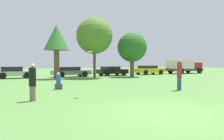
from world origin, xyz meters
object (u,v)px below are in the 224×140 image
object	(u,v)px
bystander_sitting	(59,82)
tree_2	(56,39)
parked_car_black	(112,71)
parked_car_silver	(13,72)
parked_car_grey	(70,72)
frisbee	(90,52)
person_catcher	(179,74)
tree_4	(132,47)
parked_car_yellow	(149,70)
person_thrower	(33,82)
tree_3	(94,36)
delivery_truck_red	(184,66)

from	to	relation	value
bystander_sitting	tree_2	distance (m)	10.23
parked_car_black	bystander_sitting	bearing A→B (deg)	-131.17
bystander_sitting	parked_car_black	xyz separation A→B (m)	(10.31, 11.71, 0.19)
parked_car_silver	parked_car_black	size ratio (longest dim) A/B	0.99
parked_car_grey	parked_car_black	xyz separation A→B (m)	(5.57, -0.05, -0.00)
frisbee	person_catcher	bearing A→B (deg)	-2.22
frisbee	parked_car_black	distance (m)	18.43
tree_2	tree_4	distance (m)	8.91
frisbee	parked_car_yellow	world-z (taller)	frisbee
person_catcher	tree_2	distance (m)	14.24
parked_car_grey	person_thrower	bearing A→B (deg)	-113.95
person_catcher	parked_car_black	distance (m)	16.25
tree_3	frisbee	bearing A→B (deg)	-115.33
frisbee	delivery_truck_red	world-z (taller)	frisbee
parked_car_black	tree_3	bearing A→B (deg)	-143.22
parked_car_silver	parked_car_grey	size ratio (longest dim) A/B	0.84
parked_car_black	tree_2	bearing A→B (deg)	-162.35
tree_4	parked_car_silver	xyz separation A→B (m)	(-12.69, 3.87, -2.82)
tree_3	tree_4	size ratio (longest dim) A/B	1.26
parked_car_yellow	delivery_truck_red	xyz separation A→B (m)	(6.50, -0.19, 0.44)
person_catcher	parked_car_black	bearing A→B (deg)	-102.64
parked_car_black	parked_car_yellow	distance (m)	5.99
tree_4	frisbee	bearing A→B (deg)	-131.10
person_catcher	parked_car_yellow	bearing A→B (deg)	-120.88
person_catcher	parked_car_black	size ratio (longest dim) A/B	0.49
person_catcher	frisbee	size ratio (longest dim) A/B	7.37
parked_car_silver	delivery_truck_red	xyz separation A→B (m)	(24.23, -0.83, 0.45)
bystander_sitting	parked_car_black	size ratio (longest dim) A/B	0.28
tree_4	parked_car_black	size ratio (longest dim) A/B	1.36
tree_3	delivery_truck_red	bearing A→B (deg)	8.95
tree_4	parked_car_black	bearing A→B (deg)	106.31
tree_3	person_catcher	bearing A→B (deg)	-90.67
parked_car_yellow	delivery_truck_red	bearing A→B (deg)	-1.45
bystander_sitting	parked_car_silver	bearing A→B (deg)	96.59
parked_car_yellow	parked_car_grey	bearing A→B (deg)	179.83
frisbee	tree_3	distance (m)	14.33
bystander_sitting	parked_car_black	world-z (taller)	parked_car_black
parked_car_silver	parked_car_yellow	distance (m)	17.73
delivery_truck_red	tree_3	bearing A→B (deg)	-170.85
parked_car_silver	person_thrower	bearing A→B (deg)	-92.78
person_thrower	person_catcher	distance (m)	8.70
tree_4	parked_car_grey	world-z (taller)	tree_4
bystander_sitting	parked_car_grey	size ratio (longest dim) A/B	0.24
parked_car_grey	delivery_truck_red	size ratio (longest dim) A/B	0.74
parked_car_silver	tree_2	bearing A→B (deg)	-38.80
bystander_sitting	parked_car_silver	distance (m)	12.42
bystander_sitting	delivery_truck_red	size ratio (longest dim) A/B	0.18
parked_car_silver	delivery_truck_red	size ratio (longest dim) A/B	0.63
person_catcher	tree_4	distance (m)	13.66
parked_car_grey	parked_car_yellow	world-z (taller)	parked_car_yellow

